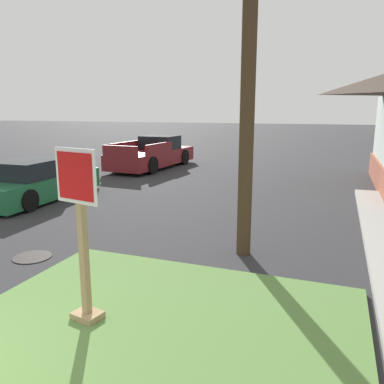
{
  "coord_description": "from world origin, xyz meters",
  "views": [
    {
      "loc": [
        4.05,
        -1.72,
        2.71
      ],
      "look_at": [
        1.92,
        3.94,
        1.43
      ],
      "focal_mm": 36.29,
      "sensor_mm": 36.0,
      "label": 1
    }
  ],
  "objects_px": {
    "manhole_cover": "(32,257)",
    "stop_sign": "(82,242)",
    "pickup_truck_maroon": "(153,155)",
    "parked_sedan_green": "(35,182)"
  },
  "relations": [
    {
      "from": "manhole_cover",
      "to": "stop_sign",
      "type": "bearing_deg",
      "value": -34.1
    },
    {
      "from": "stop_sign",
      "to": "manhole_cover",
      "type": "relative_size",
      "value": 3.14
    },
    {
      "from": "pickup_truck_maroon",
      "to": "stop_sign",
      "type": "bearing_deg",
      "value": -67.41
    },
    {
      "from": "parked_sedan_green",
      "to": "pickup_truck_maroon",
      "type": "distance_m",
      "value": 7.44
    },
    {
      "from": "parked_sedan_green",
      "to": "pickup_truck_maroon",
      "type": "height_order",
      "value": "pickup_truck_maroon"
    },
    {
      "from": "manhole_cover",
      "to": "parked_sedan_green",
      "type": "xyz_separation_m",
      "value": [
        -3.4,
        3.9,
        0.53
      ]
    },
    {
      "from": "stop_sign",
      "to": "manhole_cover",
      "type": "xyz_separation_m",
      "value": [
        -2.36,
        1.6,
        -1.11
      ]
    },
    {
      "from": "manhole_cover",
      "to": "pickup_truck_maroon",
      "type": "bearing_deg",
      "value": 104.93
    },
    {
      "from": "stop_sign",
      "to": "pickup_truck_maroon",
      "type": "bearing_deg",
      "value": 112.59
    },
    {
      "from": "stop_sign",
      "to": "pickup_truck_maroon",
      "type": "xyz_separation_m",
      "value": [
        -5.38,
        12.92,
        -0.5
      ]
    }
  ]
}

